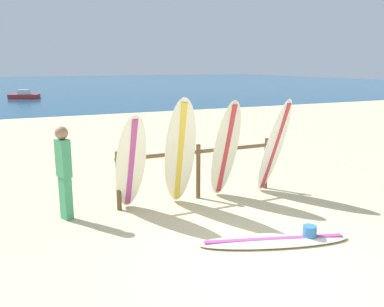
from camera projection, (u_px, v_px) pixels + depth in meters
name	position (u px, v px, depth m)	size (l,w,h in m)	color
ground_plane	(260.00, 267.00, 5.46)	(120.00, 120.00, 0.00)	beige
ocean_water	(26.00, 84.00, 56.87)	(120.00, 80.00, 0.01)	navy
surfboard_rack	(198.00, 163.00, 8.11)	(3.38, 0.09, 1.12)	brown
surfboard_leaning_far_left	(131.00, 163.00, 7.23)	(0.58, 0.91, 1.88)	white
surfboard_leaning_left	(180.00, 153.00, 7.47)	(0.74, 1.03, 2.14)	silver
surfboard_leaning_center_left	(226.00, 150.00, 8.02)	(0.56, 0.71, 2.04)	silver
surfboard_leaning_center	(274.00, 147.00, 8.29)	(0.63, 0.85, 2.04)	white
surfboard_lying_on_sand	(274.00, 241.00, 6.19)	(2.41, 1.22, 0.08)	silver
beachgoer_standing	(64.00, 169.00, 6.97)	(0.25, 0.31, 1.65)	#3F9966
small_boat_offshore	(24.00, 96.00, 32.28)	(2.46, 1.76, 0.71)	#B22D28
sand_bucket	(309.00, 233.00, 6.26)	(0.21, 0.21, 0.24)	#3372B2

